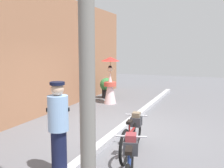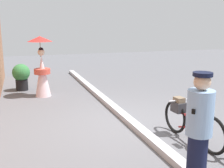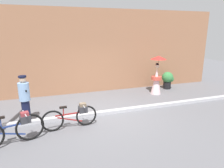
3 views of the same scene
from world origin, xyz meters
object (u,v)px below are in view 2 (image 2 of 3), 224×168
object	(u,v)px
person_officer	(199,130)
person_with_parasol	(42,67)
bicycle_far_side	(189,120)
potted_plant_by_door	(22,75)

from	to	relation	value
person_officer	person_with_parasol	bearing A→B (deg)	14.41
person_with_parasol	person_officer	bearing A→B (deg)	-165.59
person_officer	person_with_parasol	xyz separation A→B (m)	(5.73, 1.47, 0.05)
person_officer	person_with_parasol	size ratio (longest dim) A/B	0.87
bicycle_far_side	person_with_parasol	bearing A→B (deg)	28.22
bicycle_far_side	person_officer	xyz separation A→B (m)	(-1.41, 0.85, 0.44)
person_with_parasol	potted_plant_by_door	xyz separation A→B (m)	(1.03, 0.60, -0.39)
person_officer	potted_plant_by_door	xyz separation A→B (m)	(6.77, 2.07, -0.34)
person_officer	potted_plant_by_door	world-z (taller)	person_officer
bicycle_far_side	person_with_parasol	xyz separation A→B (m)	(4.32, 2.32, 0.49)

